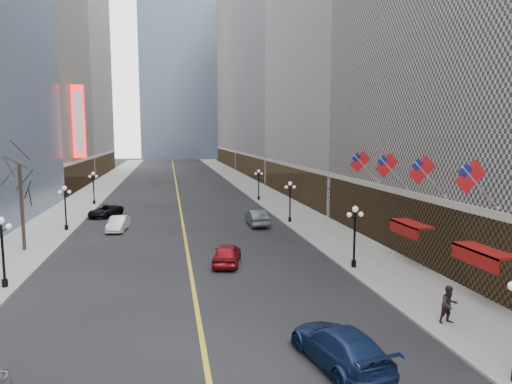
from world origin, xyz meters
name	(u,v)px	position (x,y,z in m)	size (l,w,h in m)	color
sidewalk_east	(267,196)	(14.00, 70.00, 0.07)	(6.00, 230.00, 0.15)	gray
sidewalk_west	(83,201)	(-14.00, 70.00, 0.07)	(6.00, 230.00, 0.15)	gray
lane_line	(177,191)	(0.00, 80.00, 0.01)	(0.25, 200.00, 0.02)	gold
bldg_east_c	(301,74)	(29.88, 106.00, 24.18)	(26.60, 40.60, 48.80)	#97979A
bldg_east_d	(264,69)	(29.90, 149.00, 31.17)	(26.60, 46.60, 62.80)	gray
bldg_west_d	(45,25)	(-29.92, 121.00, 36.17)	(26.60, 38.60, 72.80)	beige
streetlamp_east_1	(355,230)	(11.80, 30.00, 2.90)	(1.26, 0.44, 4.52)	black
streetlamp_east_2	(290,197)	(11.80, 48.00, 2.90)	(1.26, 0.44, 4.52)	black
streetlamp_east_3	(259,181)	(11.80, 66.00, 2.90)	(1.26, 0.44, 4.52)	black
streetlamp_west_1	(2,245)	(-11.80, 30.00, 2.90)	(1.26, 0.44, 4.52)	black
streetlamp_west_2	(65,203)	(-11.80, 48.00, 2.90)	(1.26, 0.44, 4.52)	black
streetlamp_west_3	(93,185)	(-11.80, 66.00, 2.90)	(1.26, 0.44, 4.52)	black
flag_2	(473,180)	(15.31, 22.00, 7.29)	(2.87, 0.12, 2.87)	#B2B2B7
flag_3	(424,172)	(15.31, 27.00, 7.29)	(2.87, 0.12, 2.87)	#B2B2B7
flag_4	(389,167)	(15.31, 32.00, 7.29)	(2.87, 0.12, 2.87)	#B2B2B7
flag_5	(362,163)	(15.31, 37.00, 7.29)	(2.87, 0.12, 2.87)	#B2B2B7
awning_b	(481,252)	(16.11, 22.00, 3.08)	(1.40, 4.00, 0.93)	maroon
awning_c	(409,225)	(16.11, 30.00, 3.08)	(1.40, 4.00, 0.93)	maroon
theatre_marquee	(79,122)	(-15.88, 80.00, 12.00)	(2.00, 0.55, 12.00)	red
tree_west_far	(20,178)	(-13.50, 40.00, 6.24)	(3.60, 3.60, 7.92)	#2D231C
car_nb_mid	(118,224)	(-6.61, 47.19, 0.75)	(1.58, 4.53, 1.49)	silver
car_nb_far	(105,211)	(-9.00, 56.05, 0.71)	(2.35, 5.09, 1.41)	black
car_sb_near	(340,346)	(5.60, 16.82, 0.84)	(2.36, 5.80, 1.68)	navy
car_sb_mid	(227,254)	(2.81, 32.93, 0.82)	(1.93, 4.79, 1.63)	maroon
car_sb_far	(257,218)	(7.89, 47.31, 0.86)	(1.82, 5.22, 1.72)	#505558
ped_east_walk	(449,305)	(12.57, 19.57, 1.14)	(0.96, 0.53, 1.97)	black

